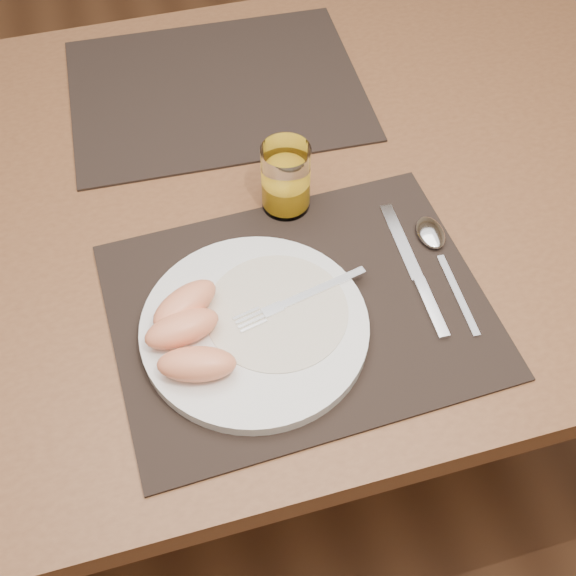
# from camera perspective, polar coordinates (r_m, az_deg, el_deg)

# --- Properties ---
(ground) EXTENTS (5.00, 5.00, 0.00)m
(ground) POSITION_cam_1_polar(r_m,az_deg,el_deg) (1.64, -1.52, -10.71)
(ground) COLOR brown
(ground) RESTS_ON ground
(table) EXTENTS (1.40, 0.90, 0.75)m
(table) POSITION_cam_1_polar(r_m,az_deg,el_deg) (1.08, -2.28, 4.98)
(table) COLOR brown
(table) RESTS_ON ground
(placemat_near) EXTENTS (0.46, 0.37, 0.00)m
(placemat_near) POSITION_cam_1_polar(r_m,az_deg,el_deg) (0.88, 0.90, -1.71)
(placemat_near) COLOR black
(placemat_near) RESTS_ON table
(placemat_far) EXTENTS (0.47, 0.37, 0.00)m
(placemat_far) POSITION_cam_1_polar(r_m,az_deg,el_deg) (1.18, -5.69, 15.36)
(placemat_far) COLOR black
(placemat_far) RESTS_ON table
(plate) EXTENTS (0.27, 0.27, 0.02)m
(plate) POSITION_cam_1_polar(r_m,az_deg,el_deg) (0.85, -2.65, -3.16)
(plate) COLOR white
(plate) RESTS_ON placemat_near
(plate_dressing) EXTENTS (0.17, 0.17, 0.00)m
(plate_dressing) POSITION_cam_1_polar(r_m,az_deg,el_deg) (0.85, -0.89, -1.84)
(plate_dressing) COLOR white
(plate_dressing) RESTS_ON plate
(fork) EXTENTS (0.17, 0.06, 0.00)m
(fork) POSITION_cam_1_polar(r_m,az_deg,el_deg) (0.86, 0.20, -1.12)
(fork) COLOR silver
(fork) RESTS_ON plate
(knife) EXTENTS (0.02, 0.22, 0.01)m
(knife) POSITION_cam_1_polar(r_m,az_deg,el_deg) (0.92, 10.24, 0.71)
(knife) COLOR silver
(knife) RESTS_ON placemat_near
(spoon) EXTENTS (0.04, 0.19, 0.01)m
(spoon) POSITION_cam_1_polar(r_m,az_deg,el_deg) (0.95, 11.49, 3.63)
(spoon) COLOR silver
(spoon) RESTS_ON placemat_near
(juice_glass) EXTENTS (0.06, 0.06, 0.10)m
(juice_glass) POSITION_cam_1_polar(r_m,az_deg,el_deg) (0.96, -0.18, 8.45)
(juice_glass) COLOR white
(juice_glass) RESTS_ON placemat_near
(grapefruit_wedges) EXTENTS (0.11, 0.15, 0.04)m
(grapefruit_wedges) POSITION_cam_1_polar(r_m,az_deg,el_deg) (0.83, -7.93, -3.44)
(grapefruit_wedges) COLOR #FF9868
(grapefruit_wedges) RESTS_ON plate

